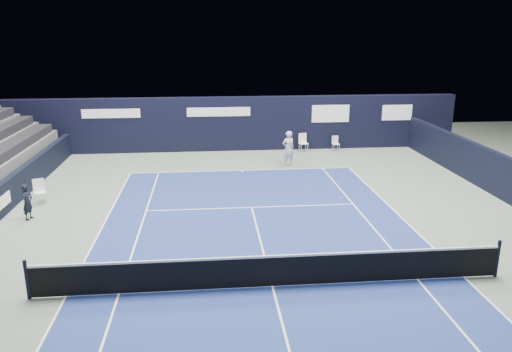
{
  "coord_description": "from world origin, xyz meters",
  "views": [
    {
      "loc": [
        -1.64,
        -12.12,
        6.72
      ],
      "look_at": [
        0.17,
        6.4,
        1.3
      ],
      "focal_mm": 35.0,
      "sensor_mm": 36.0,
      "label": 1
    }
  ],
  "objects_px": {
    "tennis_net": "(273,270)",
    "folding_chair_back_a": "(303,139)",
    "tennis_player": "(288,148)",
    "folding_chair_back_b": "(335,142)",
    "line_judge_chair": "(39,189)"
  },
  "relations": [
    {
      "from": "line_judge_chair",
      "to": "tennis_net",
      "type": "bearing_deg",
      "value": -64.77
    },
    {
      "from": "tennis_net",
      "to": "tennis_player",
      "type": "bearing_deg",
      "value": 78.99
    },
    {
      "from": "folding_chair_back_b",
      "to": "line_judge_chair",
      "type": "bearing_deg",
      "value": -156.72
    },
    {
      "from": "line_judge_chair",
      "to": "tennis_net",
      "type": "xyz_separation_m",
      "value": [
        8.49,
        -7.82,
        -0.06
      ]
    },
    {
      "from": "folding_chair_back_a",
      "to": "tennis_player",
      "type": "relative_size",
      "value": 0.58
    },
    {
      "from": "line_judge_chair",
      "to": "tennis_player",
      "type": "relative_size",
      "value": 0.55
    },
    {
      "from": "folding_chair_back_a",
      "to": "tennis_player",
      "type": "height_order",
      "value": "tennis_player"
    },
    {
      "from": "tennis_net",
      "to": "folding_chair_back_a",
      "type": "bearing_deg",
      "value": 76.38
    },
    {
      "from": "folding_chair_back_b",
      "to": "tennis_net",
      "type": "relative_size",
      "value": 0.07
    },
    {
      "from": "folding_chair_back_b",
      "to": "line_judge_chair",
      "type": "xyz_separation_m",
      "value": [
        -14.24,
        -7.91,
        0.08
      ]
    },
    {
      "from": "folding_chair_back_b",
      "to": "folding_chair_back_a",
      "type": "bearing_deg",
      "value": 173.02
    },
    {
      "from": "line_judge_chair",
      "to": "folding_chair_back_b",
      "type": "bearing_deg",
      "value": 6.89
    },
    {
      "from": "folding_chair_back_b",
      "to": "tennis_player",
      "type": "relative_size",
      "value": 0.47
    },
    {
      "from": "folding_chair_back_a",
      "to": "tennis_net",
      "type": "distance_m",
      "value": 16.22
    },
    {
      "from": "tennis_net",
      "to": "tennis_player",
      "type": "xyz_separation_m",
      "value": [
        2.45,
        12.62,
        0.4
      ]
    }
  ]
}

